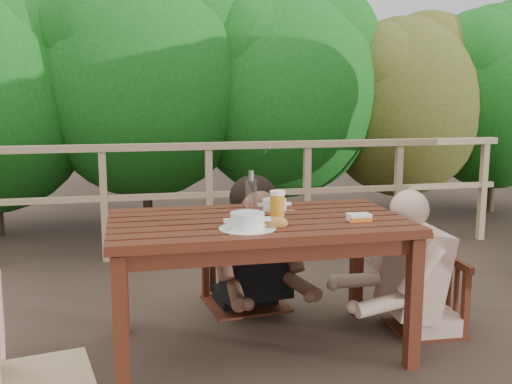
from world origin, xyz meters
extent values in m
plane|color=#443127|center=(0.00, 0.00, 0.00)|extent=(60.00, 60.00, 0.00)
cube|color=#3D180D|center=(0.00, 0.00, 0.37)|extent=(1.61, 0.91, 0.75)
cube|color=tan|center=(-1.15, -0.09, 0.51)|extent=(0.59, 0.59, 1.02)
cube|color=#3D180D|center=(0.07, 0.71, 0.52)|extent=(0.58, 0.58, 1.04)
cube|color=#3D180D|center=(1.07, 0.07, 0.42)|extent=(0.44, 0.44, 0.84)
cube|color=tan|center=(0.00, 2.00, 0.51)|extent=(5.60, 0.10, 1.01)
cylinder|color=white|center=(-0.10, -0.22, 0.79)|extent=(0.29, 0.29, 0.10)
cylinder|color=white|center=(0.15, 0.21, 0.79)|extent=(0.24, 0.24, 0.08)
ellipsoid|color=olive|center=(0.05, -0.21, 0.78)|extent=(0.11, 0.09, 0.07)
cylinder|color=orange|center=(0.11, 0.01, 0.83)|extent=(0.08, 0.08, 0.16)
cylinder|color=silver|center=(-0.02, 0.10, 0.88)|extent=(0.06, 0.06, 0.27)
cube|color=white|center=(0.52, -0.17, 0.77)|extent=(0.12, 0.09, 0.05)
camera|label=1|loc=(-0.68, -3.07, 1.45)|focal=41.27mm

